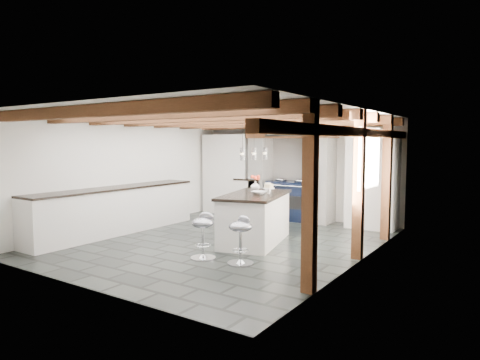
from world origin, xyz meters
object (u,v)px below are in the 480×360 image
Objects in this scene: range_cooker at (290,200)px; bar_stool_far at (203,230)px; bar_stool_near at (241,234)px; kitchen_island at (255,218)px.

bar_stool_far is at bearing -83.51° from range_cooker.
range_cooker reaches higher than bar_stool_near.
kitchen_island reaches higher than range_cooker.
kitchen_island is 1.42m from bar_stool_near.
range_cooker is 2.49m from kitchen_island.
bar_stool_near is 1.00× the size of bar_stool_far.
kitchen_island is at bearing 126.12° from bar_stool_near.
kitchen_island is 2.72× the size of bar_stool_near.
bar_stool_near and bar_stool_far have the same top height.
bar_stool_near is 0.66m from bar_stool_far.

